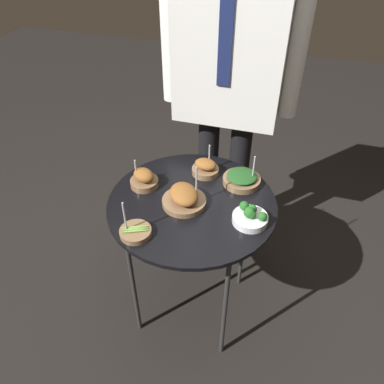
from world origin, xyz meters
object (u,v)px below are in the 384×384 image
(bowl_roast_front_center, at_px, (184,197))
(bowl_roast_mid_right, at_px, (205,168))
(serving_cart, at_px, (192,210))
(waiter_figure, at_px, (230,68))
(bowl_roast_near_rim, at_px, (144,179))
(bowl_spinach_far_rim, at_px, (242,179))
(bowl_broccoli_back_right, at_px, (250,217))
(bowl_asparagus_back_left, at_px, (135,232))

(bowl_roast_front_center, distance_m, bowl_roast_mid_right, 0.23)
(bowl_roast_mid_right, bearing_deg, serving_cart, -89.67)
(waiter_figure, bearing_deg, bowl_roast_near_rim, -117.96)
(serving_cart, bearing_deg, bowl_roast_mid_right, 90.33)
(bowl_roast_near_rim, bearing_deg, bowl_spinach_far_rim, 19.29)
(bowl_broccoli_back_right, bearing_deg, bowl_asparagus_back_left, -153.90)
(bowl_spinach_far_rim, distance_m, bowl_roast_mid_right, 0.17)
(serving_cart, distance_m, bowl_asparagus_back_left, 0.29)
(bowl_roast_front_center, bearing_deg, bowl_spinach_far_rim, 46.17)
(serving_cart, xyz_separation_m, bowl_roast_front_center, (-0.03, -0.02, 0.08))
(bowl_asparagus_back_left, distance_m, waiter_figure, 0.84)
(bowl_broccoli_back_right, bearing_deg, bowl_roast_mid_right, 134.86)
(bowl_roast_mid_right, relative_size, bowl_asparagus_back_left, 0.86)
(bowl_roast_near_rim, distance_m, bowl_asparagus_back_left, 0.29)
(bowl_roast_near_rim, height_order, waiter_figure, waiter_figure)
(bowl_broccoli_back_right, distance_m, waiter_figure, 0.69)
(waiter_figure, bearing_deg, serving_cart, -92.20)
(bowl_broccoli_back_right, bearing_deg, waiter_figure, 112.46)
(serving_cart, xyz_separation_m, waiter_figure, (0.02, 0.50, 0.42))
(serving_cart, distance_m, bowl_broccoli_back_right, 0.26)
(bowl_spinach_far_rim, relative_size, bowl_roast_mid_right, 1.26)
(bowl_roast_front_center, distance_m, bowl_roast_near_rim, 0.21)
(bowl_roast_mid_right, xyz_separation_m, bowl_asparagus_back_left, (-0.14, -0.44, -0.02))
(waiter_figure, bearing_deg, bowl_roast_front_center, -94.90)
(serving_cart, xyz_separation_m, bowl_roast_mid_right, (-0.00, 0.20, 0.08))
(serving_cart, xyz_separation_m, bowl_asparagus_back_left, (-0.15, -0.24, 0.06))
(serving_cart, height_order, bowl_roast_near_rim, bowl_roast_near_rim)
(bowl_broccoli_back_right, relative_size, waiter_figure, 0.08)
(bowl_roast_front_center, height_order, waiter_figure, waiter_figure)
(bowl_roast_mid_right, bearing_deg, bowl_spinach_far_rim, -7.93)
(bowl_roast_near_rim, bearing_deg, serving_cart, -10.24)
(bowl_spinach_far_rim, distance_m, bowl_roast_near_rim, 0.42)
(bowl_asparagus_back_left, bearing_deg, bowl_roast_mid_right, 71.93)
(bowl_roast_near_rim, height_order, bowl_roast_mid_right, bowl_roast_mid_right)
(bowl_broccoli_back_right, bearing_deg, bowl_roast_front_center, 175.19)
(bowl_roast_near_rim, distance_m, bowl_roast_mid_right, 0.28)
(bowl_roast_front_center, distance_m, bowl_asparagus_back_left, 0.25)
(serving_cart, distance_m, bowl_roast_mid_right, 0.22)
(bowl_broccoli_back_right, bearing_deg, bowl_spinach_far_rim, 109.13)
(bowl_broccoli_back_right, height_order, bowl_roast_near_rim, bowl_roast_near_rim)
(bowl_roast_front_center, bearing_deg, bowl_roast_near_rim, 162.19)
(bowl_spinach_far_rim, bearing_deg, bowl_broccoli_back_right, -70.87)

